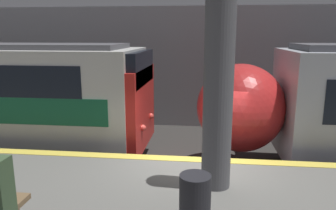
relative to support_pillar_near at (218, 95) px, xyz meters
name	(u,v)px	position (x,y,z in m)	size (l,w,h in m)	color
ground_plane	(193,203)	(-0.44, 1.37, -2.83)	(120.00, 120.00, 0.00)	#33302D
station_rear_barrier	(201,68)	(-0.44, 7.96, -0.35)	(50.00, 0.15, 4.97)	#939399
support_pillar_near	(218,95)	(0.00, 0.00, 0.00)	(0.52, 0.52, 3.40)	#56565B
trash_bin	(195,204)	(-0.33, -1.49, -1.28)	(0.44, 0.44, 0.85)	#232328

